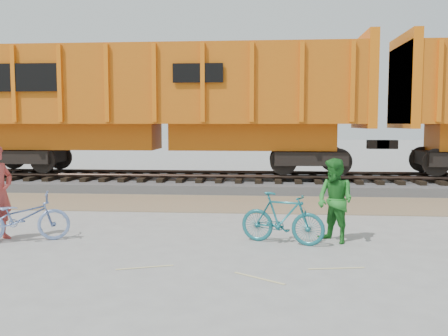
% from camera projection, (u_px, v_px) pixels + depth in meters
% --- Properties ---
extents(ground, '(120.00, 120.00, 0.00)m').
position_uv_depth(ground, '(213.00, 256.00, 8.56)').
color(ground, '#9E9E99').
rests_on(ground, ground).
extents(gravel_strip, '(120.00, 3.00, 0.02)m').
position_uv_depth(gravel_strip, '(234.00, 204.00, 14.01)').
color(gravel_strip, '#8C7457').
rests_on(gravel_strip, ground).
extents(ballast_bed, '(120.00, 4.00, 0.30)m').
position_uv_depth(ballast_bed, '(240.00, 184.00, 17.48)').
color(ballast_bed, slate).
rests_on(ballast_bed, ground).
extents(track, '(120.00, 2.60, 0.24)m').
position_uv_depth(track, '(240.00, 174.00, 17.45)').
color(track, black).
rests_on(track, ballast_bed).
extents(hopper_car_center, '(14.00, 3.13, 4.65)m').
position_uv_depth(hopper_car_center, '(164.00, 102.00, 17.44)').
color(hopper_car_center, black).
rests_on(hopper_car_center, track).
extents(bicycle_blue, '(1.89, 1.23, 0.94)m').
position_uv_depth(bicycle_blue, '(21.00, 217.00, 9.53)').
color(bicycle_blue, '#7891C7').
rests_on(bicycle_blue, ground).
extents(bicycle_teal, '(1.68, 0.94, 0.97)m').
position_uv_depth(bicycle_teal, '(282.00, 218.00, 9.37)').
color(bicycle_teal, '#1B6870').
rests_on(bicycle_teal, ground).
extents(person_man, '(0.97, 0.99, 1.60)m').
position_uv_depth(person_man, '(335.00, 201.00, 9.45)').
color(person_man, '#247827').
rests_on(person_man, ground).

